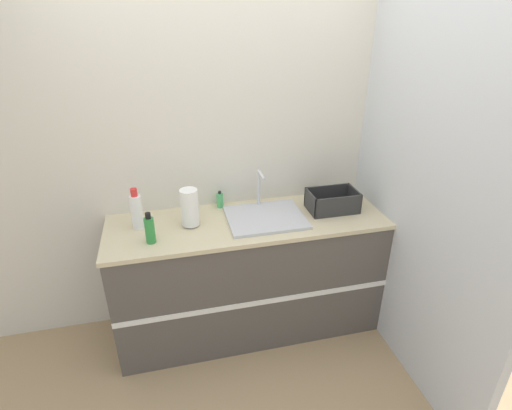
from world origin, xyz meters
The scene contains 10 objects.
ground_plane centered at (0.00, 0.00, 0.00)m, with size 12.00×12.00×0.00m, color tan.
wall_back centered at (0.00, 0.62, 1.30)m, with size 4.26×0.06×2.60m.
wall_right centered at (0.96, 0.29, 1.30)m, with size 0.06×2.59×2.60m.
counter_cabinet centered at (0.00, 0.29, 0.46)m, with size 1.88×0.61×0.91m.
sink centered at (0.12, 0.29, 0.93)m, with size 0.52×0.43×0.28m.
paper_towel_roll centered at (-0.38, 0.31, 1.04)m, with size 0.11×0.11×0.26m.
dish_rack centered at (0.61, 0.30, 0.97)m, with size 0.34×0.22×0.14m.
bottle_green centered at (-0.64, 0.16, 1.00)m, with size 0.06×0.06×0.20m.
bottle_white_spray centered at (-0.72, 0.36, 1.04)m, with size 0.07×0.07×0.28m.
soap_dispenser centered at (-0.15, 0.53, 0.97)m, with size 0.05×0.05×0.12m.
Camera 1 is at (-0.51, -2.02, 2.20)m, focal length 28.00 mm.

